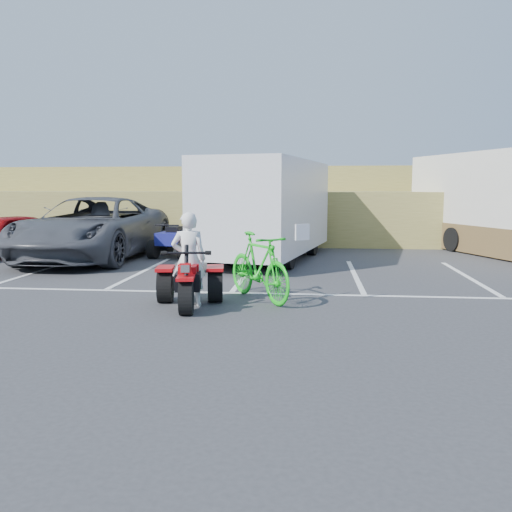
# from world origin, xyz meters

# --- Properties ---
(ground) EXTENTS (100.00, 100.00, 0.00)m
(ground) POSITION_xyz_m (0.00, 0.00, 0.00)
(ground) COLOR #343437
(ground) RESTS_ON ground
(parking_stripes) EXTENTS (28.00, 5.16, 0.01)m
(parking_stripes) POSITION_xyz_m (0.87, 4.07, 0.00)
(parking_stripes) COLOR white
(parking_stripes) RESTS_ON ground
(grass_embankment) EXTENTS (40.00, 8.50, 3.10)m
(grass_embankment) POSITION_xyz_m (0.00, 15.48, 1.42)
(grass_embankment) COLOR olive
(grass_embankment) RESTS_ON ground
(red_trike_atv) EXTENTS (1.50, 1.84, 1.08)m
(red_trike_atv) POSITION_xyz_m (-0.56, 0.98, 0.00)
(red_trike_atv) COLOR #AD090E
(red_trike_atv) RESTS_ON ground
(rider) EXTENTS (0.68, 0.50, 1.72)m
(rider) POSITION_xyz_m (-0.58, 1.13, 0.86)
(rider) COLOR white
(rider) RESTS_ON ground
(green_dirt_bike) EXTENTS (1.76, 2.12, 1.30)m
(green_dirt_bike) POSITION_xyz_m (0.63, 1.77, 0.65)
(green_dirt_bike) COLOR #14BF19
(green_dirt_bike) RESTS_ON ground
(grey_pickup) EXTENTS (3.18, 6.77, 1.87)m
(grey_pickup) POSITION_xyz_m (-4.97, 7.31, 0.94)
(grey_pickup) COLOR #44464C
(grey_pickup) RESTS_ON ground
(red_car) EXTENTS (2.83, 4.26, 1.35)m
(red_car) POSITION_xyz_m (-7.95, 7.44, 0.67)
(red_car) COLOR #96080A
(red_car) RESTS_ON ground
(cargo_trailer) EXTENTS (3.70, 6.67, 2.94)m
(cargo_trailer) POSITION_xyz_m (0.29, 7.58, 1.59)
(cargo_trailer) COLOR silver
(cargo_trailer) RESTS_ON ground
(quad_atv_blue) EXTENTS (1.42, 1.78, 1.07)m
(quad_atv_blue) POSITION_xyz_m (-2.64, 8.03, 0.00)
(quad_atv_blue) COLOR navy
(quad_atv_blue) RESTS_ON ground
(quad_atv_green) EXTENTS (1.28, 1.58, 0.94)m
(quad_atv_green) POSITION_xyz_m (-0.09, 6.77, 0.00)
(quad_atv_green) COLOR #135616
(quad_atv_green) RESTS_ON ground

